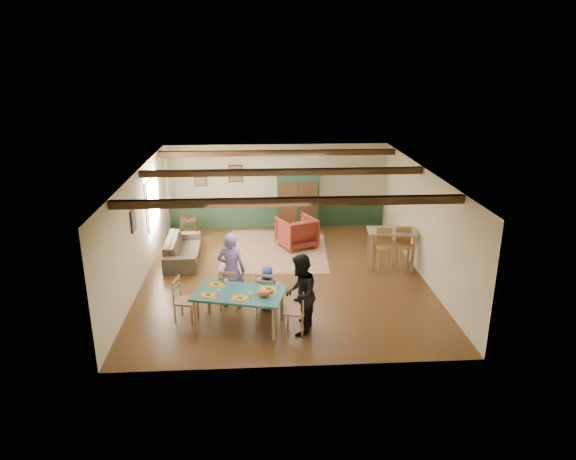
{
  "coord_description": "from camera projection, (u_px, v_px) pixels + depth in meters",
  "views": [
    {
      "loc": [
        -0.63,
        -11.95,
        5.32
      ],
      "look_at": [
        0.13,
        0.26,
        1.15
      ],
      "focal_mm": 32.0,
      "sensor_mm": 36.0,
      "label": 1
    }
  ],
  "objects": [
    {
      "name": "place_setting_near_center",
      "position": [
        240.0,
        296.0,
        10.14
      ],
      "size": [
        0.47,
        0.39,
        0.11
      ],
      "primitive_type": null,
      "rotation": [
        0.0,
        0.0,
        -0.25
      ],
      "color": "gold",
      "rests_on": "dining_table"
    },
    {
      "name": "window_left",
      "position": [
        153.0,
        202.0,
        13.95
      ],
      "size": [
        0.06,
        1.6,
        1.3
      ],
      "primitive_type": null,
      "color": "white",
      "rests_on": "wall_left"
    },
    {
      "name": "picture_back_b",
      "position": [
        201.0,
        179.0,
        16.12
      ],
      "size": [
        0.38,
        0.04,
        0.48
      ],
      "primitive_type": null,
      "color": "#7F735C",
      "rests_on": "wall_back"
    },
    {
      "name": "person_man",
      "position": [
        231.0,
        270.0,
        11.2
      ],
      "size": [
        0.72,
        0.56,
        1.74
      ],
      "primitive_type": "imported",
      "rotation": [
        0.0,
        0.0,
        2.89
      ],
      "color": "#6E5C9E",
      "rests_on": "floor"
    },
    {
      "name": "place_setting_far_right",
      "position": [
        268.0,
        287.0,
        10.53
      ],
      "size": [
        0.47,
        0.39,
        0.11
      ],
      "primitive_type": null,
      "rotation": [
        0.0,
        0.0,
        -0.25
      ],
      "color": "gold",
      "rests_on": "dining_table"
    },
    {
      "name": "person_child",
      "position": [
        267.0,
        289.0,
        11.17
      ],
      "size": [
        0.56,
        0.44,
        1.01
      ],
      "primitive_type": "imported",
      "rotation": [
        0.0,
        0.0,
        2.89
      ],
      "color": "#253E97",
      "rests_on": "floor"
    },
    {
      "name": "place_setting_far_left",
      "position": [
        217.0,
        283.0,
        10.73
      ],
      "size": [
        0.47,
        0.39,
        0.11
      ],
      "primitive_type": null,
      "rotation": [
        0.0,
        0.0,
        -0.25
      ],
      "color": "gold",
      "rests_on": "dining_table"
    },
    {
      "name": "ceiling",
      "position": [
        283.0,
        172.0,
        12.17
      ],
      "size": [
        7.0,
        8.0,
        0.02
      ],
      "primitive_type": "cube",
      "color": "silver",
      "rests_on": "wall_back"
    },
    {
      "name": "armoire",
      "position": [
        298.0,
        203.0,
        15.85
      ],
      "size": [
        1.42,
        0.59,
        2.0
      ],
      "primitive_type": "cube",
      "rotation": [
        0.0,
        0.0,
        -0.02
      ],
      "color": "black",
      "rests_on": "floor"
    },
    {
      "name": "dining_chair_end_left",
      "position": [
        186.0,
        300.0,
        10.71
      ],
      "size": [
        0.54,
        0.52,
        0.96
      ],
      "primitive_type": null,
      "rotation": [
        0.0,
        0.0,
        1.32
      ],
      "color": "#9E724F",
      "rests_on": "floor"
    },
    {
      "name": "ceiling_beam_mid",
      "position": [
        283.0,
        172.0,
        12.58
      ],
      "size": [
        6.95,
        0.16,
        0.16
      ],
      "primitive_type": "cube",
      "color": "black",
      "rests_on": "ceiling"
    },
    {
      "name": "end_table",
      "position": [
        189.0,
        228.0,
        15.8
      ],
      "size": [
        0.49,
        0.49,
        0.58
      ],
      "primitive_type": null,
      "rotation": [
        0.0,
        0.0,
        0.04
      ],
      "color": "black",
      "rests_on": "floor"
    },
    {
      "name": "wall_left",
      "position": [
        139.0,
        229.0,
        12.4
      ],
      "size": [
        0.02,
        8.0,
        2.7
      ],
      "primitive_type": "cube",
      "color": "beige",
      "rests_on": "floor"
    },
    {
      "name": "counter_table",
      "position": [
        390.0,
        249.0,
        13.46
      ],
      "size": [
        1.29,
        0.83,
        1.02
      ],
      "primitive_type": null,
      "rotation": [
        0.0,
        0.0,
        -0.09
      ],
      "color": "tan",
      "rests_on": "floor"
    },
    {
      "name": "bar_stool_left",
      "position": [
        384.0,
        252.0,
        13.06
      ],
      "size": [
        0.45,
        0.48,
        1.16
      ],
      "primitive_type": null,
      "rotation": [
        0.0,
        0.0,
        -0.08
      ],
      "color": "#A3743F",
      "rests_on": "floor"
    },
    {
      "name": "bar_stool_right",
      "position": [
        404.0,
        251.0,
        13.1
      ],
      "size": [
        0.45,
        0.49,
        1.17
      ],
      "primitive_type": null,
      "rotation": [
        0.0,
        0.0,
        -0.08
      ],
      "color": "#A3743F",
      "rests_on": "floor"
    },
    {
      "name": "person_woman",
      "position": [
        300.0,
        294.0,
        10.16
      ],
      "size": [
        0.81,
        0.94,
        1.66
      ],
      "primitive_type": "imported",
      "rotation": [
        0.0,
        0.0,
        -1.82
      ],
      "color": "black",
      "rests_on": "floor"
    },
    {
      "name": "wainscot_back",
      "position": [
        277.0,
        214.0,
        16.66
      ],
      "size": [
        6.95,
        0.03,
        0.9
      ],
      "primitive_type": "cube",
      "color": "#1D3623",
      "rests_on": "floor"
    },
    {
      "name": "dining_table",
      "position": [
        240.0,
        309.0,
        10.54
      ],
      "size": [
        2.01,
        1.43,
        0.76
      ],
      "primitive_type": null,
      "rotation": [
        0.0,
        0.0,
        -0.25
      ],
      "color": "#1B5653",
      "rests_on": "floor"
    },
    {
      "name": "wall_back",
      "position": [
        277.0,
        187.0,
        16.39
      ],
      "size": [
        7.0,
        0.02,
        2.7
      ],
      "primitive_type": "cube",
      "color": "beige",
      "rests_on": "floor"
    },
    {
      "name": "dining_chair_far_left",
      "position": [
        231.0,
        288.0,
        11.25
      ],
      "size": [
        0.52,
        0.54,
        0.96
      ],
      "primitive_type": null,
      "rotation": [
        0.0,
        0.0,
        2.89
      ],
      "color": "#9E724F",
      "rests_on": "floor"
    },
    {
      "name": "wall_right",
      "position": [
        423.0,
        223.0,
        12.81
      ],
      "size": [
        0.02,
        8.0,
        2.7
      ],
      "primitive_type": "cube",
      "color": "beige",
      "rests_on": "floor"
    },
    {
      "name": "ceiling_beam_back",
      "position": [
        278.0,
        153.0,
        15.04
      ],
      "size": [
        6.95,
        0.16,
        0.16
      ],
      "primitive_type": "cube",
      "color": "black",
      "rests_on": "ceiling"
    },
    {
      "name": "picture_back_a",
      "position": [
        236.0,
        173.0,
        16.14
      ],
      "size": [
        0.45,
        0.04,
        0.55
      ],
      "primitive_type": null,
      "color": "#7F735C",
      "rests_on": "wall_back"
    },
    {
      "name": "table_lamp",
      "position": [
        188.0,
        210.0,
        15.62
      ],
      "size": [
        0.32,
        0.32,
        0.53
      ],
      "primitive_type": null,
      "rotation": [
        0.0,
        0.0,
        0.07
      ],
      "color": "beige",
      "rests_on": "end_table"
    },
    {
      "name": "area_rug",
      "position": [
        275.0,
        250.0,
        14.8
      ],
      "size": [
        3.14,
        3.65,
        0.01
      ],
      "primitive_type": "cube",
      "rotation": [
        0.0,
        0.0,
        -0.07
      ],
      "color": "#C4B58E",
      "rests_on": "floor"
    },
    {
      "name": "dining_chair_far_right",
      "position": [
        267.0,
        291.0,
        11.11
      ],
      "size": [
        0.52,
        0.54,
        0.96
      ],
      "primitive_type": null,
      "rotation": [
        0.0,
        0.0,
        2.89
      ],
      "color": "#9E724F",
      "rests_on": "floor"
    },
    {
      "name": "armchair",
      "position": [
        297.0,
        232.0,
        14.91
      ],
      "size": [
        1.28,
        1.3,
        0.9
      ],
      "primitive_type": "imported",
      "rotation": [
        0.0,
        0.0,
        -2.72
      ],
      "color": "#4C140F",
      "rests_on": "floor"
    },
    {
      "name": "cat",
      "position": [
        264.0,
        293.0,
        10.19
      ],
      "size": [
        0.39,
        0.23,
        0.18
      ],
      "primitive_type": null,
      "rotation": [
        0.0,
        0.0,
        -0.25
      ],
      "color": "orange",
      "rests_on": "dining_table"
    },
    {
      "name": "place_setting_near_left",
      "position": [
        209.0,
        293.0,
        10.26
      ],
      "size": [
        0.47,
        0.39,
        0.11
      ],
      "primitive_type": null,
      "rotation": [
        0.0,
        0.0,
        -0.25
      ],
      "color": "gold",
      "rests_on": "dining_table"
    },
    {
      "name": "picture_left_wall",
      "position": [
        133.0,
        220.0,
        11.71
      ],
      "size": [
        0.04,
        0.42,
        0.52
      ],
      "primitive_type": null,
      "color": "#7F735C",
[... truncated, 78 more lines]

